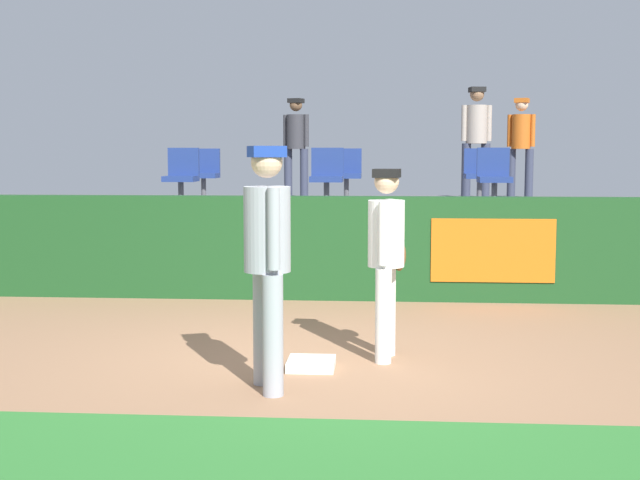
# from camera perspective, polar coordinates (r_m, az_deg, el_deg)

# --- Properties ---
(ground_plane) EXTENTS (60.00, 60.00, 0.00)m
(ground_plane) POSITION_cam_1_polar(r_m,az_deg,el_deg) (7.42, -0.82, -8.36)
(ground_plane) COLOR #936B4C
(first_base) EXTENTS (0.40, 0.40, 0.08)m
(first_base) POSITION_cam_1_polar(r_m,az_deg,el_deg) (7.24, -0.59, -8.39)
(first_base) COLOR white
(first_base) RESTS_ON ground_plane
(player_fielder_home) EXTENTS (0.37, 0.52, 1.69)m
(player_fielder_home) POSITION_cam_1_polar(r_m,az_deg,el_deg) (7.44, 4.55, -0.69)
(player_fielder_home) COLOR white
(player_fielder_home) RESTS_ON ground_plane
(player_runner_visitor) EXTENTS (0.46, 0.50, 1.88)m
(player_runner_visitor) POSITION_cam_1_polar(r_m,az_deg,el_deg) (6.43, -3.59, -0.69)
(player_runner_visitor) COLOR #9EA3AD
(player_runner_visitor) RESTS_ON ground_plane
(field_wall) EXTENTS (18.00, 0.26, 1.30)m
(field_wall) POSITION_cam_1_polar(r_m,az_deg,el_deg) (10.51, 0.81, -0.55)
(field_wall) COLOR #19471E
(field_wall) RESTS_ON ground_plane
(bleacher_platform) EXTENTS (18.00, 4.80, 1.07)m
(bleacher_platform) POSITION_cam_1_polar(r_m,az_deg,el_deg) (13.08, 1.44, 0.21)
(bleacher_platform) COLOR #59595E
(bleacher_platform) RESTS_ON ground_plane
(seat_front_left) EXTENTS (0.45, 0.44, 0.84)m
(seat_front_left) POSITION_cam_1_polar(r_m,az_deg,el_deg) (12.21, -9.35, 4.46)
(seat_front_left) COLOR #4C4C51
(seat_front_left) RESTS_ON bleacher_platform
(seat_back_center) EXTENTS (0.48, 0.44, 0.84)m
(seat_back_center) POSITION_cam_1_polar(r_m,az_deg,el_deg) (13.68, 1.82, 4.68)
(seat_back_center) COLOR #4C4C51
(seat_back_center) RESTS_ON bleacher_platform
(seat_back_left) EXTENTS (0.48, 0.44, 0.84)m
(seat_back_left) POSITION_cam_1_polar(r_m,az_deg,el_deg) (13.98, -7.85, 4.66)
(seat_back_left) COLOR #4C4C51
(seat_back_left) RESTS_ON bleacher_platform
(seat_back_right) EXTENTS (0.47, 0.44, 0.84)m
(seat_back_right) POSITION_cam_1_polar(r_m,az_deg,el_deg) (13.76, 10.73, 4.59)
(seat_back_right) COLOR #4C4C51
(seat_back_right) RESTS_ON bleacher_platform
(seat_front_right) EXTENTS (0.45, 0.44, 0.84)m
(seat_front_right) POSITION_cam_1_polar(r_m,az_deg,el_deg) (11.97, 11.71, 4.39)
(seat_front_right) COLOR #4C4C51
(seat_front_right) RESTS_ON bleacher_platform
(seat_front_center) EXTENTS (0.46, 0.44, 0.84)m
(seat_front_center) POSITION_cam_1_polar(r_m,az_deg,el_deg) (11.90, 0.47, 4.51)
(seat_front_center) COLOR #4C4C51
(seat_front_center) RESTS_ON bleacher_platform
(spectator_hooded) EXTENTS (0.53, 0.41, 1.89)m
(spectator_hooded) POSITION_cam_1_polar(r_m,az_deg,el_deg) (14.86, 10.55, 7.09)
(spectator_hooded) COLOR #33384C
(spectator_hooded) RESTS_ON bleacher_platform
(spectator_capped) EXTENTS (0.46, 0.41, 1.71)m
(spectator_capped) POSITION_cam_1_polar(r_m,az_deg,el_deg) (14.73, -1.64, 6.78)
(spectator_capped) COLOR #33384C
(spectator_capped) RESTS_ON bleacher_platform
(spectator_casual) EXTENTS (0.46, 0.41, 1.71)m
(spectator_casual) POSITION_cam_1_polar(r_m,az_deg,el_deg) (15.05, 13.46, 6.60)
(spectator_casual) COLOR #33384C
(spectator_casual) RESTS_ON bleacher_platform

